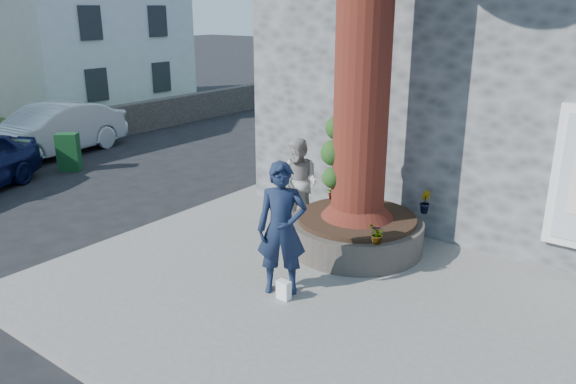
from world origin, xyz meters
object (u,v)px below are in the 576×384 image
Objects in this scene: planter at (356,232)px; woman at (299,183)px; a_board_sign at (69,152)px; car_silver at (51,130)px; man at (282,229)px.

planter is 1.60m from woman.
a_board_sign is (-8.79, 0.02, 0.09)m from planter.
planter is 8.79m from a_board_sign.
planter is at bearing -12.30° from car_silver.
car_silver is 4.55× the size of a_board_sign.
a_board_sign is at bearing 133.40° from man.
planter is 0.51× the size of car_silver.
woman is (-1.39, 2.32, -0.14)m from man.
a_board_sign is at bearing 179.86° from planter.
woman is (-1.47, 0.31, 0.55)m from planter.
woman is 7.35m from a_board_sign.
car_silver is (-10.60, 0.63, 0.34)m from planter.
man reaches higher than car_silver.
a_board_sign is (-7.33, -0.29, -0.47)m from woman.
woman is at bearing -10.88° from car_silver.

